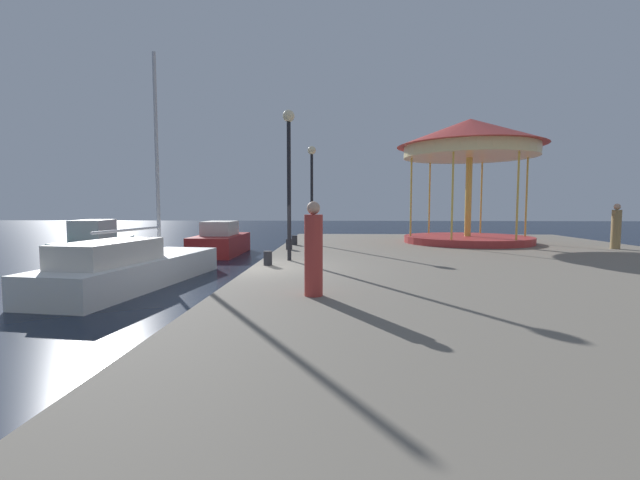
% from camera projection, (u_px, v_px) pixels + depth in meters
% --- Properties ---
extents(ground_plane, '(120.00, 120.00, 0.00)m').
position_uv_depth(ground_plane, '(252.00, 295.00, 11.92)').
color(ground_plane, black).
extents(quay_dock, '(14.76, 27.89, 0.80)m').
position_uv_depth(quay_dock, '(526.00, 283.00, 11.56)').
color(quay_dock, gray).
rests_on(quay_dock, ground).
extents(motorboat_teal, '(2.51, 5.17, 1.84)m').
position_uv_depth(motorboat_teal, '(95.00, 246.00, 19.36)').
color(motorboat_teal, '#19606B').
rests_on(motorboat_teal, ground).
extents(sailboat_white, '(3.00, 7.57, 7.50)m').
position_uv_depth(sailboat_white, '(132.00, 268.00, 13.19)').
color(sailboat_white, white).
rests_on(sailboat_white, ground).
extents(motorboat_red, '(2.08, 4.79, 1.69)m').
position_uv_depth(motorboat_red, '(220.00, 242.00, 21.95)').
color(motorboat_red, maroon).
rests_on(motorboat_red, ground).
extents(carousel, '(6.39, 6.39, 5.49)m').
position_uv_depth(carousel, '(470.00, 151.00, 19.20)').
color(carousel, '#B23333').
rests_on(carousel, quay_dock).
extents(lamp_post_near_edge, '(0.36, 0.36, 4.50)m').
position_uv_depth(lamp_post_near_edge, '(289.00, 159.00, 12.97)').
color(lamp_post_near_edge, black).
rests_on(lamp_post_near_edge, quay_dock).
extents(lamp_post_mid_promenade, '(0.36, 0.36, 4.20)m').
position_uv_depth(lamp_post_mid_promenade, '(312.00, 177.00, 18.52)').
color(lamp_post_mid_promenade, black).
rests_on(lamp_post_mid_promenade, quay_dock).
extents(bollard_center, '(0.24, 0.24, 0.40)m').
position_uv_depth(bollard_center, '(268.00, 258.00, 12.12)').
color(bollard_center, '#2D2D33').
rests_on(bollard_center, quay_dock).
extents(bollard_north, '(0.24, 0.24, 0.40)m').
position_uv_depth(bollard_north, '(289.00, 244.00, 16.49)').
color(bollard_north, '#2D2D33').
rests_on(bollard_north, quay_dock).
extents(bollard_south, '(0.24, 0.24, 0.40)m').
position_uv_depth(bollard_south, '(295.00, 240.00, 18.46)').
color(bollard_south, '#2D2D33').
rests_on(bollard_south, quay_dock).
extents(person_by_the_water, '(0.34, 0.34, 1.75)m').
position_uv_depth(person_by_the_water, '(616.00, 228.00, 16.69)').
color(person_by_the_water, '#937A4C').
rests_on(person_by_the_water, quay_dock).
extents(person_near_carousel, '(0.34, 0.34, 1.74)m').
position_uv_depth(person_near_carousel, '(314.00, 252.00, 7.96)').
color(person_near_carousel, '#B23833').
rests_on(person_near_carousel, quay_dock).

